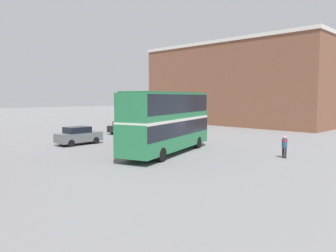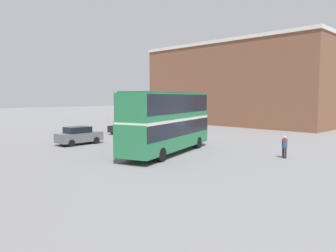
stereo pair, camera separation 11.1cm
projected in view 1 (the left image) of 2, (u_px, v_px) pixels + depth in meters
name	position (u px, v px, depth m)	size (l,w,h in m)	color
ground_plane	(169.00, 154.00, 25.47)	(240.00, 240.00, 0.00)	slate
building_row_right	(231.00, 84.00, 53.39)	(9.01, 30.93, 13.14)	brown
double_decker_bus	(168.00, 119.00, 25.78)	(11.20, 5.78, 4.85)	#287A4C
pedestrian_foreground	(284.00, 144.00, 23.88)	(0.53, 0.53, 1.66)	#232328
parked_car_kerb_near	(79.00, 136.00, 30.76)	(4.31, 1.88, 1.68)	slate
parked_car_kerb_far	(125.00, 127.00, 40.22)	(4.79, 2.70, 1.51)	black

